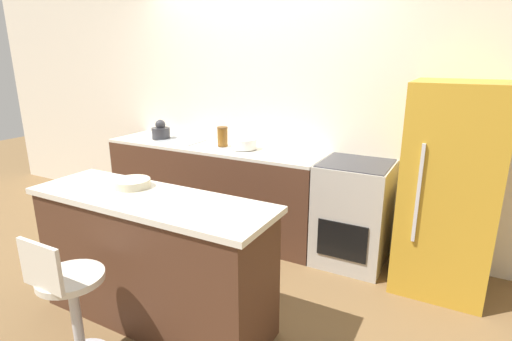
{
  "coord_description": "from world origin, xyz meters",
  "views": [
    {
      "loc": [
        1.92,
        -2.96,
        1.8
      ],
      "look_at": [
        0.55,
        -0.42,
        0.96
      ],
      "focal_mm": 28.0,
      "sensor_mm": 36.0,
      "label": 1
    }
  ],
  "objects_px": {
    "stool_chair": "(70,302)",
    "mixing_bowl": "(244,144)",
    "oven_range": "(353,213)",
    "kettle": "(161,131)",
    "refrigerator": "(449,189)"
  },
  "relations": [
    {
      "from": "oven_range",
      "to": "stool_chair",
      "type": "relative_size",
      "value": 1.07
    },
    {
      "from": "oven_range",
      "to": "kettle",
      "type": "relative_size",
      "value": 4.55
    },
    {
      "from": "oven_range",
      "to": "kettle",
      "type": "xyz_separation_m",
      "value": [
        -2.15,
        0.0,
        0.54
      ]
    },
    {
      "from": "mixing_bowl",
      "to": "kettle",
      "type": "bearing_deg",
      "value": 180.0
    },
    {
      "from": "kettle",
      "to": "oven_range",
      "type": "bearing_deg",
      "value": -0.1
    },
    {
      "from": "refrigerator",
      "to": "kettle",
      "type": "relative_size",
      "value": 8.0
    },
    {
      "from": "refrigerator",
      "to": "kettle",
      "type": "distance_m",
      "value": 2.88
    },
    {
      "from": "refrigerator",
      "to": "kettle",
      "type": "xyz_separation_m",
      "value": [
        -2.87,
        0.04,
        0.19
      ]
    },
    {
      "from": "refrigerator",
      "to": "stool_chair",
      "type": "distance_m",
      "value": 2.72
    },
    {
      "from": "stool_chair",
      "to": "refrigerator",
      "type": "bearing_deg",
      "value": 47.56
    },
    {
      "from": "kettle",
      "to": "stool_chair",
      "type": "bearing_deg",
      "value": -62.52
    },
    {
      "from": "stool_chair",
      "to": "mixing_bowl",
      "type": "distance_m",
      "value": 2.1
    },
    {
      "from": "stool_chair",
      "to": "mixing_bowl",
      "type": "relative_size",
      "value": 3.41
    },
    {
      "from": "oven_range",
      "to": "refrigerator",
      "type": "distance_m",
      "value": 0.81
    },
    {
      "from": "mixing_bowl",
      "to": "refrigerator",
      "type": "bearing_deg",
      "value": -1.27
    }
  ]
}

